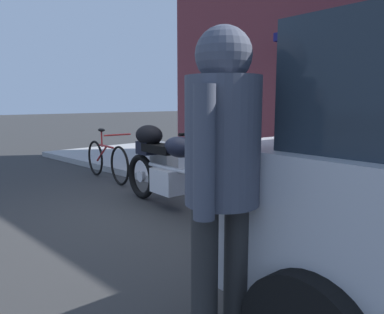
% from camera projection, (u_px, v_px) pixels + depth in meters
% --- Properties ---
extents(ground_plane, '(80.00, 80.00, 0.00)m').
position_uv_depth(ground_plane, '(156.00, 214.00, 4.63)').
color(ground_plane, '#2F2F2F').
extents(touring_motorcycle, '(2.12, 0.80, 1.41)m').
position_uv_depth(touring_motorcycle, '(167.00, 162.00, 4.87)').
color(touring_motorcycle, black).
rests_on(touring_motorcycle, ground_plane).
extents(parked_bicycle, '(1.73, 0.48, 0.93)m').
position_uv_depth(parked_bicycle, '(107.00, 160.00, 6.64)').
color(parked_bicycle, black).
rests_on(parked_bicycle, ground_plane).
extents(pedestrian_walking, '(0.49, 0.53, 1.77)m').
position_uv_depth(pedestrian_walking, '(222.00, 160.00, 1.84)').
color(pedestrian_walking, '#2C2C2C').
rests_on(pedestrian_walking, ground_plane).
extents(sandwich_board_sign, '(0.55, 0.40, 0.86)m').
position_uv_depth(sandwich_board_sign, '(202.00, 147.00, 7.07)').
color(sandwich_board_sign, black).
rests_on(sandwich_board_sign, sidewalk_curb).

